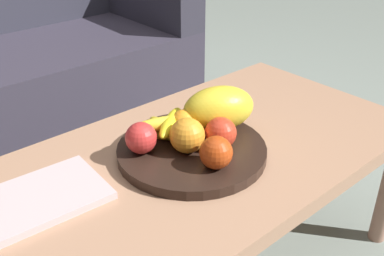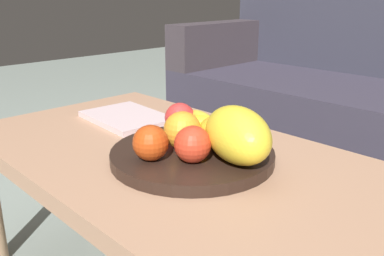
% 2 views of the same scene
% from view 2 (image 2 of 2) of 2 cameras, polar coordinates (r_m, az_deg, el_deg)
% --- Properties ---
extents(coffee_table, '(1.20, 0.60, 0.42)m').
position_cam_2_polar(coffee_table, '(0.94, -0.28, -6.79)').
color(coffee_table, '#A97D5F').
rests_on(coffee_table, ground_plane).
extents(couch, '(1.70, 0.70, 0.90)m').
position_cam_2_polar(couch, '(1.94, 22.69, 2.79)').
color(couch, '#332E3C').
rests_on(couch, ground_plane).
extents(fruit_bowl, '(0.36, 0.36, 0.03)m').
position_cam_2_polar(fruit_bowl, '(0.92, 0.00, -3.71)').
color(fruit_bowl, black).
rests_on(fruit_bowl, coffee_table).
extents(melon_large_front, '(0.21, 0.17, 0.11)m').
position_cam_2_polar(melon_large_front, '(0.84, 6.23, -0.92)').
color(melon_large_front, yellow).
rests_on(melon_large_front, fruit_bowl).
extents(orange_front, '(0.08, 0.08, 0.08)m').
position_cam_2_polar(orange_front, '(0.91, -1.31, -0.31)').
color(orange_front, orange).
rests_on(orange_front, fruit_bowl).
extents(orange_left, '(0.07, 0.07, 0.07)m').
position_cam_2_polar(orange_left, '(0.92, 3.03, -0.47)').
color(orange_left, orange).
rests_on(orange_left, fruit_bowl).
extents(apple_front, '(0.08, 0.08, 0.08)m').
position_cam_2_polar(apple_front, '(0.84, 0.09, -2.24)').
color(apple_front, red).
rests_on(apple_front, fruit_bowl).
extents(apple_left, '(0.07, 0.07, 0.07)m').
position_cam_2_polar(apple_left, '(1.01, -1.65, 1.37)').
color(apple_left, red).
rests_on(apple_left, fruit_bowl).
extents(apple_right, '(0.07, 0.07, 0.07)m').
position_cam_2_polar(apple_right, '(0.85, -5.66, -2.02)').
color(apple_right, '#B73C12').
rests_on(apple_right, fruit_bowl).
extents(banana_bunch, '(0.16, 0.15, 0.06)m').
position_cam_2_polar(banana_bunch, '(0.96, 2.22, 0.12)').
color(banana_bunch, yellow).
rests_on(banana_bunch, fruit_bowl).
extents(magazine, '(0.26, 0.20, 0.02)m').
position_cam_2_polar(magazine, '(1.21, -8.85, 1.45)').
color(magazine, beige).
rests_on(magazine, coffee_table).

